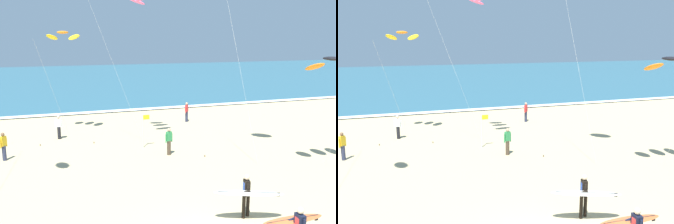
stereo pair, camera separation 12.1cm
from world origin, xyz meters
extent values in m
cube|color=#2D6075|center=(0.00, 53.52, 0.04)|extent=(160.00, 60.00, 0.08)
cube|color=white|center=(0.00, 23.82, 0.09)|extent=(160.00, 1.03, 0.01)
cylinder|color=black|center=(1.91, 1.86, 0.44)|extent=(0.13, 0.13, 0.88)
cylinder|color=black|center=(2.14, 1.95, 0.44)|extent=(0.13, 0.13, 0.88)
cube|color=black|center=(2.02, 1.91, 1.18)|extent=(0.29, 0.38, 0.60)
cube|color=blue|center=(1.92, 1.94, 1.22)|extent=(0.07, 0.20, 0.32)
sphere|color=beige|center=(2.02, 1.91, 1.60)|extent=(0.21, 0.21, 0.21)
cylinder|color=black|center=(1.96, 1.69, 1.29)|extent=(0.09, 0.09, 0.26)
cylinder|color=black|center=(1.88, 1.62, 1.16)|extent=(0.26, 0.15, 0.14)
cylinder|color=black|center=(2.09, 2.13, 1.14)|extent=(0.09, 0.09, 0.56)
ellipsoid|color=white|center=(1.92, 1.56, 1.12)|extent=(2.63, 1.23, 0.18)
cube|color=#333333|center=(1.92, 1.56, 1.16)|extent=(2.19, 0.68, 0.10)
cube|color=#262628|center=(2.96, 1.25, 1.05)|extent=(0.12, 0.05, 0.14)
cube|color=black|center=(2.12, -1.00, 1.18)|extent=(0.22, 0.35, 0.60)
cube|color=red|center=(2.02, -0.99, 1.22)|extent=(0.03, 0.20, 0.32)
sphere|color=beige|center=(2.12, -1.00, 1.60)|extent=(0.21, 0.21, 0.21)
cylinder|color=black|center=(2.14, -0.77, 1.29)|extent=(0.09, 0.09, 0.26)
cylinder|color=black|center=(2.08, -0.67, 1.16)|extent=(0.26, 0.10, 0.14)
ellipsoid|color=orange|center=(2.15, -0.64, 1.12)|extent=(2.08, 0.63, 0.13)
cube|color=#333333|center=(2.15, -0.64, 1.16)|extent=(1.80, 0.16, 0.06)
cube|color=#262628|center=(3.00, -0.70, 1.05)|extent=(0.12, 0.02, 0.14)
ellipsoid|color=pink|center=(1.19, 14.78, 9.00)|extent=(1.22, 0.54, 0.56)
cylinder|color=silver|center=(-0.42, 13.85, 4.50)|extent=(3.17, 0.08, 8.81)
cylinder|color=brown|center=(-2.00, 13.89, 0.05)|extent=(0.06, 0.06, 0.10)
cylinder|color=silver|center=(4.68, 8.00, 6.60)|extent=(2.17, 2.08, 13.01)
cylinder|color=brown|center=(3.61, 9.03, 0.05)|extent=(0.06, 0.06, 0.10)
ellipsoid|color=black|center=(8.89, 5.54, 5.65)|extent=(0.75, 1.31, 0.20)
ellipsoid|color=orange|center=(7.88, 5.60, 5.27)|extent=(0.75, 1.31, 0.58)
ellipsoid|color=yellow|center=(-2.68, 16.65, 6.72)|extent=(1.12, 1.23, 0.52)
ellipsoid|color=orange|center=(-3.38, 17.14, 7.04)|extent=(1.11, 1.22, 0.20)
ellipsoid|color=yellow|center=(-4.07, 17.63, 6.72)|extent=(1.12, 1.23, 0.52)
cylinder|color=silver|center=(-4.33, 15.79, 3.36)|extent=(1.91, 2.72, 6.53)
cylinder|color=brown|center=(-5.28, 14.44, 0.05)|extent=(0.06, 0.06, 0.10)
cylinder|color=#2D334C|center=(-7.15, 12.06, 0.42)|extent=(0.22, 0.22, 0.84)
cube|color=gold|center=(-7.15, 12.06, 1.11)|extent=(0.35, 0.36, 0.54)
sphere|color=brown|center=(-7.15, 12.06, 1.49)|extent=(0.20, 0.20, 0.20)
cylinder|color=gold|center=(-7.29, 11.90, 1.01)|extent=(0.08, 0.08, 0.50)
cylinder|color=gold|center=(-7.01, 12.22, 1.01)|extent=(0.08, 0.08, 0.50)
cylinder|color=black|center=(-4.05, 15.73, 0.42)|extent=(0.22, 0.22, 0.84)
cube|color=white|center=(-4.05, 15.73, 1.11)|extent=(0.35, 0.24, 0.54)
sphere|color=beige|center=(-4.05, 15.73, 1.49)|extent=(0.20, 0.20, 0.20)
cylinder|color=white|center=(-4.25, 15.77, 1.01)|extent=(0.08, 0.08, 0.50)
cylinder|color=white|center=(-3.84, 15.69, 1.01)|extent=(0.08, 0.08, 0.50)
cylinder|color=#4C3D2D|center=(1.79, 10.07, 0.42)|extent=(0.22, 0.22, 0.84)
cube|color=#339351|center=(1.79, 10.07, 1.11)|extent=(0.36, 0.27, 0.54)
sphere|color=tan|center=(1.79, 10.07, 1.49)|extent=(0.20, 0.20, 0.20)
cylinder|color=#339351|center=(1.99, 10.14, 1.01)|extent=(0.08, 0.08, 0.50)
cylinder|color=#339351|center=(1.59, 10.01, 1.01)|extent=(0.08, 0.08, 0.50)
cylinder|color=#2D334C|center=(5.99, 17.80, 0.42)|extent=(0.22, 0.22, 0.84)
cube|color=red|center=(5.99, 17.80, 1.11)|extent=(0.35, 0.36, 0.54)
sphere|color=tan|center=(5.99, 17.80, 1.49)|extent=(0.20, 0.20, 0.20)
cylinder|color=red|center=(5.85, 17.64, 1.01)|extent=(0.08, 0.08, 0.50)
cylinder|color=red|center=(6.13, 17.96, 1.01)|extent=(0.08, 0.08, 0.50)
cylinder|color=silver|center=(0.77, 11.99, 1.05)|extent=(0.05, 0.05, 2.10)
cube|color=yellow|center=(0.99, 11.99, 1.90)|extent=(0.40, 0.02, 0.28)
camera|label=1|loc=(-4.98, -9.41, 6.66)|focal=39.62mm
camera|label=2|loc=(-4.86, -9.45, 6.66)|focal=39.62mm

